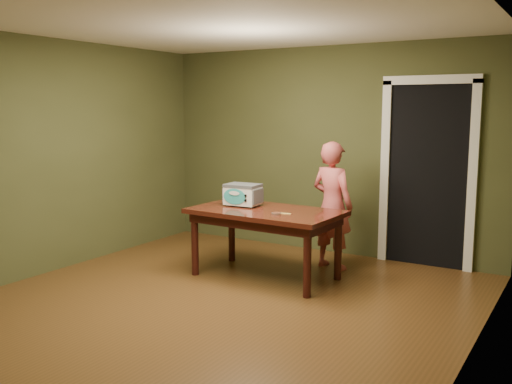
% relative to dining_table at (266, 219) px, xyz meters
% --- Properties ---
extents(floor, '(5.00, 5.00, 0.00)m').
position_rel_dining_table_xyz_m(floor, '(0.06, -1.09, -0.65)').
color(floor, '#573519').
rests_on(floor, ground).
extents(room_shell, '(4.52, 5.02, 2.61)m').
position_rel_dining_table_xyz_m(room_shell, '(0.06, -1.09, 1.06)').
color(room_shell, '#434826').
rests_on(room_shell, ground).
extents(doorway, '(1.10, 0.66, 2.25)m').
position_rel_dining_table_xyz_m(doorway, '(1.36, 1.69, 0.41)').
color(doorway, black).
rests_on(doorway, ground).
extents(dining_table, '(1.63, 0.96, 0.75)m').
position_rel_dining_table_xyz_m(dining_table, '(0.00, 0.00, 0.00)').
color(dining_table, '#3B170D').
rests_on(dining_table, floor).
extents(toy_oven, '(0.41, 0.29, 0.25)m').
position_rel_dining_table_xyz_m(toy_oven, '(-0.34, 0.08, 0.23)').
color(toy_oven, '#4C4F54').
rests_on(toy_oven, dining_table).
extents(baking_pan, '(0.10, 0.10, 0.02)m').
position_rel_dining_table_xyz_m(baking_pan, '(0.24, -0.19, 0.11)').
color(baking_pan, silver).
rests_on(baking_pan, dining_table).
extents(spatula, '(0.18, 0.06, 0.01)m').
position_rel_dining_table_xyz_m(spatula, '(0.27, -0.11, 0.10)').
color(spatula, '#F1DE68').
rests_on(spatula, dining_table).
extents(child, '(0.60, 0.46, 1.46)m').
position_rel_dining_table_xyz_m(child, '(0.47, 0.72, 0.08)').
color(child, '#C25050').
rests_on(child, floor).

